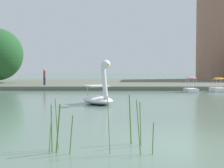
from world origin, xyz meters
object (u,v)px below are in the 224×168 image
Objects in this scene: pedal_boat_pink at (192,88)px; person_on_path at (46,76)px; swan_boat at (100,96)px; pedal_boat_orange at (220,88)px.

pedal_boat_pink is 1.04× the size of person_on_path.
pedal_boat_pink is at bearing 50.64° from swan_boat.
person_on_path reaches higher than pedal_boat_orange.
pedal_boat_pink is 16.12m from person_on_path.
pedal_boat_orange is at bearing 9.64° from pedal_boat_pink.
swan_boat is at bearing -129.36° from pedal_boat_pink.
swan_boat reaches higher than pedal_boat_orange.
pedal_boat_pink is 2.81m from pedal_boat_orange.
pedal_boat_orange is (11.04, 10.56, -0.14)m from swan_boat.
swan_boat is 15.28m from pedal_boat_orange.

